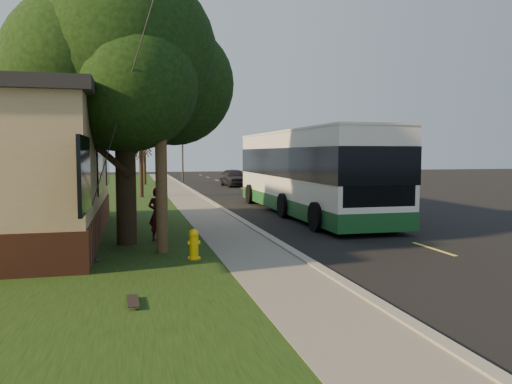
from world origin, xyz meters
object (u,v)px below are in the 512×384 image
bare_tree_far (145,161)px  skateboard_spare (88,257)px  bare_tree_near (141,162)px  distant_car (234,177)px  fire_hydrant (194,244)px  traffic_signal (182,147)px  skateboarder (158,214)px  transit_bus (307,170)px  skateboard_main (133,301)px  leafy_tree (125,63)px  utility_pole (160,74)px

bare_tree_far → skateboard_spare: bearing=-94.1°
bare_tree_near → distant_car: bare_tree_near is taller
fire_hydrant → traffic_signal: traffic_signal is taller
skateboarder → skateboard_spare: (-1.78, -2.23, -0.74)m
bare_tree_far → transit_bus: 22.46m
skateboard_main → skateboard_spare: skateboard_spare is taller
leafy_tree → fire_hydrant: bearing=-59.3°
traffic_signal → skateboarder: bearing=-97.0°
leafy_tree → skateboard_main: size_ratio=10.06×
bare_tree_near → traffic_signal: 16.52m
leafy_tree → transit_bus: 10.04m
utility_pole → transit_bus: 10.36m
fire_hydrant → traffic_signal: size_ratio=0.13×
bare_tree_far → skateboard_spare: 29.59m
bare_tree_far → distant_car: bearing=-24.0°
traffic_signal → skateboard_spare: traffic_signal is taller
skateboard_main → skateboard_spare: size_ratio=1.09×
skateboarder → distant_car: skateboarder is taller
leafy_tree → bare_tree_near: 15.66m
bare_tree_far → traffic_signal: (3.50, 4.00, 1.16)m
leafy_tree → bare_tree_far: size_ratio=1.94×
skateboard_spare → transit_bus: bearing=43.1°
distant_car → fire_hydrant: bearing=-106.4°
leafy_tree → bare_tree_near: bearing=87.5°
leafy_tree → distant_car: 25.97m
fire_hydrant → distant_car: (6.48, 26.94, 0.28)m
bare_tree_near → transit_bus: 11.75m
distant_car → skateboard_spare: bearing=-111.6°
distant_car → skateboarder: bearing=-109.4°
leafy_tree → skateboarder: size_ratio=4.92×
skateboard_main → distant_car: bearing=75.3°
utility_pole → bare_tree_far: 29.13m
fire_hydrant → skateboard_main: bearing=-113.1°
leafy_tree → distant_car: (8.05, 24.29, -4.45)m
utility_pole → leafy_tree: 1.94m
transit_bus → skateboarder: bearing=-139.5°
skateboard_spare → distant_car: distant_car is taller
skateboarder → skateboard_spare: 2.95m
bare_tree_far → skateboard_main: 33.48m
skateboard_main → skateboard_spare: 4.08m
bare_tree_near → skateboarder: 15.29m
fire_hydrant → skateboard_main: (-1.46, -3.41, -0.31)m
transit_bus → skateboard_spare: size_ratio=18.66×
skateboard_main → bare_tree_far: bearing=88.2°
bare_tree_far → distant_car: (6.88, -3.06, -1.29)m
traffic_signal → distant_car: 8.21m
leafy_tree → bare_tree_far: bearing=87.5°
bare_tree_near → leafy_tree: bearing=-92.5°
skateboard_main → distant_car: distant_car is taller
utility_pole → bare_tree_near: (-0.19, 17.01, -2.48)m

